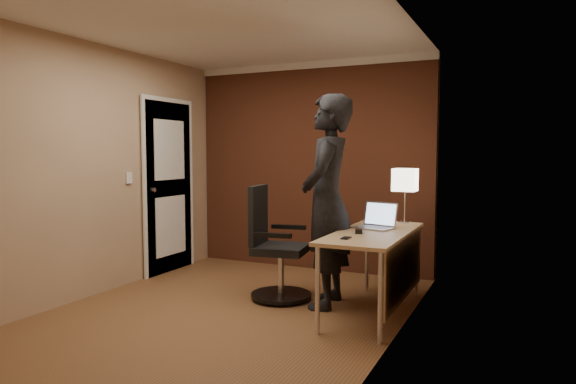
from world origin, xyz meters
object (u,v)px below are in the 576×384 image
at_px(desk, 381,247).
at_px(desk_lamp, 405,181).
at_px(office_chair, 274,250).
at_px(person, 327,201).
at_px(laptop, 377,221).
at_px(mouse, 359,231).
at_px(phone, 346,238).

height_order(desk, desk_lamp, desk_lamp).
xyz_separation_m(desk, office_chair, (-1.06, 0.04, -0.13)).
relative_size(desk, person, 0.77).
xyz_separation_m(desk, laptop, (-0.10, 0.23, 0.19)).
bearing_deg(mouse, person, 135.25).
xyz_separation_m(desk, desk_lamp, (0.06, 0.67, 0.55)).
xyz_separation_m(desk_lamp, phone, (-0.23, -1.11, -0.41)).
relative_size(laptop, person, 0.20).
bearing_deg(mouse, desk_lamp, 58.22).
xyz_separation_m(desk_lamp, person, (-0.58, -0.62, -0.17)).
xyz_separation_m(laptop, person, (-0.42, -0.18, 0.18)).
relative_size(desk, desk_lamp, 2.80).
height_order(desk, laptop, laptop).
height_order(laptop, phone, laptop).
xyz_separation_m(mouse, person, (-0.36, 0.19, 0.23)).
bearing_deg(desk_lamp, phone, -101.73).
relative_size(desk_lamp, office_chair, 0.50).
xyz_separation_m(phone, office_chair, (-0.89, 0.49, -0.26)).
bearing_deg(desk, person, 174.61).
xyz_separation_m(mouse, office_chair, (-0.90, 0.18, -0.27)).
bearing_deg(laptop, desk_lamp, 70.29).
bearing_deg(office_chair, phone, -28.73).
bearing_deg(office_chair, mouse, -11.43).
bearing_deg(phone, laptop, 83.31).
relative_size(mouse, office_chair, 0.09).
height_order(desk_lamp, phone, desk_lamp).
xyz_separation_m(laptop, phone, (-0.07, -0.68, -0.06)).
relative_size(desk, laptop, 3.89).
distance_m(desk, office_chair, 1.07).
bearing_deg(laptop, person, -157.08).
xyz_separation_m(desk, mouse, (-0.16, -0.14, 0.14)).
xyz_separation_m(desk, person, (-0.52, 0.05, 0.37)).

